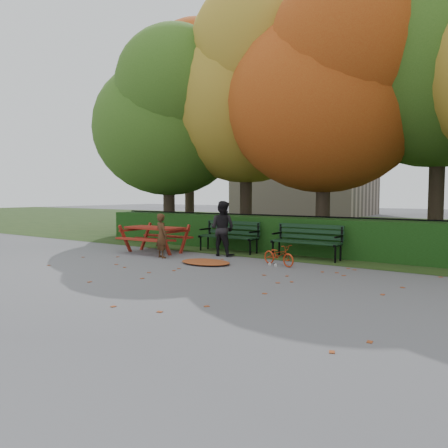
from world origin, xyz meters
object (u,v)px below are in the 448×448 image
Objects in this scene: tree_a at (171,116)px; picnic_table at (155,233)px; tree_c at (332,87)px; adult at (222,228)px; bench_right at (307,239)px; tree_b at (251,88)px; tree_f at (192,106)px; child at (162,236)px; bench_left at (230,234)px; bicycle at (279,255)px.

picnic_table is at bearing -55.47° from tree_a.
tree_a is at bearing 122.58° from picnic_table.
tree_c is 5.43m from adult.
adult reaches higher than bench_right.
tree_f is (-4.69, 2.49, 0.29)m from tree_b.
tree_c is 4.55× the size of picnic_table.
tree_a is 7.69m from bench_right.
tree_a reaches higher than child.
tree_f reaches higher than bench_left.
bench_right is at bearing -127.62° from child.
adult is (0.29, -0.80, 0.22)m from bench_left.
bench_right is (2.40, 0.00, 0.00)m from bench_left.
tree_c is 5.85m from bicycle.
child is 1.23× the size of bicycle.
bench_left is (3.89, -1.88, -4.00)m from tree_a.
picnic_table is (4.17, -6.90, -5.12)m from tree_f.
tree_c is at bearing -13.45° from tree_b.
tree_f is 9.56m from bench_left.
bicycle is at bearing -52.17° from tree_b.
bench_right reaches higher than picnic_table.
picnic_table is (-4.06, -1.36, 0.05)m from bench_right.
bicycle is (0.16, -3.64, -4.58)m from tree_c.
tree_c is at bearing -104.27° from child.
bicycle is at bearing -148.33° from child.
tree_a reaches higher than bench_left.
picnic_table is (-0.52, -4.41, -4.83)m from tree_b.
tree_c reaches higher than picnic_table.
tree_b is 7.00m from child.
child is 1.64m from adult.
picnic_table is (2.23, -3.24, -3.95)m from tree_a.
child is at bearing 44.19° from adult.
tree_b is (2.74, 1.17, 0.88)m from tree_a.
child is at bearing -111.51° from bench_left.
tree_f is at bearing 119.22° from picnic_table.
tree_b is 5.94× the size of adult.
bench_right is 4.28m from picnic_table.
tree_a is 6.24m from adult.
tree_b is 6.76m from bench_right.
child is at bearing -51.50° from tree_a.
picnic_table is at bearing 106.99° from bicycle.
bench_left is 2.15m from picnic_table.
tree_a reaches higher than adult.
tree_c is at bearing 96.70° from bench_right.
child is (-3.19, -2.01, 0.06)m from bench_right.
tree_b is 4.88× the size of bench_right.
tree_c is (3.28, -0.78, -0.58)m from tree_b.
picnic_table is at bearing -16.85° from child.
tree_b reaches higher than picnic_table.
tree_b is at bearing -73.53° from adult.
adult reaches higher than bench_left.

